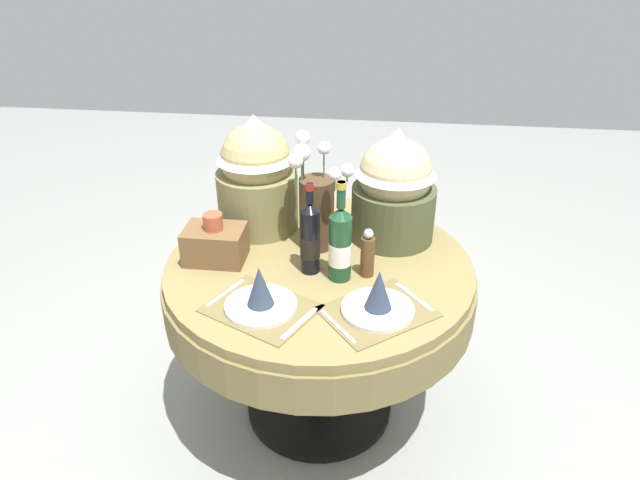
{
  "coord_description": "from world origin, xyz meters",
  "views": [
    {
      "loc": [
        0.23,
        -1.86,
        1.89
      ],
      "look_at": [
        0.0,
        0.03,
        0.81
      ],
      "focal_mm": 32.94,
      "sensor_mm": 36.0,
      "label": 1
    }
  ],
  "objects_px": {
    "pepper_mill": "(368,254)",
    "place_setting_right": "(378,301)",
    "dining_table": "(319,291)",
    "gift_tub_back_left": "(256,170)",
    "wine_bottle_left": "(310,238)",
    "woven_basket_side_left": "(215,243)",
    "gift_tub_back_right": "(395,183)",
    "place_setting_left": "(260,297)",
    "wine_bottle_centre": "(340,243)",
    "flower_vase": "(316,204)"
  },
  "relations": [
    {
      "from": "dining_table",
      "to": "gift_tub_back_right",
      "type": "relative_size",
      "value": 2.58
    },
    {
      "from": "place_setting_right",
      "to": "gift_tub_back_left",
      "type": "relative_size",
      "value": 0.9
    },
    {
      "from": "dining_table",
      "to": "flower_vase",
      "type": "distance_m",
      "value": 0.33
    },
    {
      "from": "wine_bottle_left",
      "to": "gift_tub_back_right",
      "type": "distance_m",
      "value": 0.42
    },
    {
      "from": "dining_table",
      "to": "gift_tub_back_left",
      "type": "distance_m",
      "value": 0.54
    },
    {
      "from": "pepper_mill",
      "to": "woven_basket_side_left",
      "type": "height_order",
      "value": "woven_basket_side_left"
    },
    {
      "from": "place_setting_left",
      "to": "place_setting_right",
      "type": "relative_size",
      "value": 0.98
    },
    {
      "from": "gift_tub_back_left",
      "to": "flower_vase",
      "type": "bearing_deg",
      "value": -28.31
    },
    {
      "from": "place_setting_right",
      "to": "wine_bottle_left",
      "type": "xyz_separation_m",
      "value": [
        -0.25,
        0.23,
        0.09
      ]
    },
    {
      "from": "dining_table",
      "to": "pepper_mill",
      "type": "relative_size",
      "value": 6.29
    },
    {
      "from": "flower_vase",
      "to": "wine_bottle_centre",
      "type": "xyz_separation_m",
      "value": [
        0.11,
        -0.22,
        -0.04
      ]
    },
    {
      "from": "flower_vase",
      "to": "gift_tub_back_right",
      "type": "xyz_separation_m",
      "value": [
        0.29,
        0.11,
        0.06
      ]
    },
    {
      "from": "place_setting_right",
      "to": "wine_bottle_centre",
      "type": "distance_m",
      "value": 0.26
    },
    {
      "from": "wine_bottle_left",
      "to": "flower_vase",
      "type": "bearing_deg",
      "value": 90.38
    },
    {
      "from": "place_setting_left",
      "to": "wine_bottle_centre",
      "type": "relative_size",
      "value": 1.12
    },
    {
      "from": "place_setting_right",
      "to": "flower_vase",
      "type": "height_order",
      "value": "flower_vase"
    },
    {
      "from": "place_setting_right",
      "to": "gift_tub_back_left",
      "type": "height_order",
      "value": "gift_tub_back_left"
    },
    {
      "from": "woven_basket_side_left",
      "to": "wine_bottle_left",
      "type": "bearing_deg",
      "value": -5.65
    },
    {
      "from": "place_setting_left",
      "to": "wine_bottle_left",
      "type": "relative_size",
      "value": 1.21
    },
    {
      "from": "pepper_mill",
      "to": "gift_tub_back_right",
      "type": "height_order",
      "value": "gift_tub_back_right"
    },
    {
      "from": "dining_table",
      "to": "gift_tub_back_right",
      "type": "distance_m",
      "value": 0.51
    },
    {
      "from": "place_setting_left",
      "to": "pepper_mill",
      "type": "height_order",
      "value": "pepper_mill"
    },
    {
      "from": "place_setting_left",
      "to": "gift_tub_back_left",
      "type": "distance_m",
      "value": 0.62
    },
    {
      "from": "pepper_mill",
      "to": "place_setting_right",
      "type": "bearing_deg",
      "value": -78.16
    },
    {
      "from": "gift_tub_back_left",
      "to": "woven_basket_side_left",
      "type": "relative_size",
      "value": 2.16
    },
    {
      "from": "wine_bottle_centre",
      "to": "place_setting_left",
      "type": "bearing_deg",
      "value": -137.59
    },
    {
      "from": "gift_tub_back_right",
      "to": "woven_basket_side_left",
      "type": "xyz_separation_m",
      "value": [
        -0.65,
        -0.26,
        -0.17
      ]
    },
    {
      "from": "flower_vase",
      "to": "place_setting_right",
      "type": "bearing_deg",
      "value": -58.21
    },
    {
      "from": "place_setting_right",
      "to": "wine_bottle_centre",
      "type": "bearing_deg",
      "value": 126.32
    },
    {
      "from": "gift_tub_back_left",
      "to": "woven_basket_side_left",
      "type": "height_order",
      "value": "gift_tub_back_left"
    },
    {
      "from": "woven_basket_side_left",
      "to": "dining_table",
      "type": "bearing_deg",
      "value": 3.55
    },
    {
      "from": "wine_bottle_centre",
      "to": "gift_tub_back_left",
      "type": "height_order",
      "value": "gift_tub_back_left"
    },
    {
      "from": "wine_bottle_centre",
      "to": "pepper_mill",
      "type": "bearing_deg",
      "value": 17.6
    },
    {
      "from": "wine_bottle_left",
      "to": "gift_tub_back_left",
      "type": "bearing_deg",
      "value": 128.82
    },
    {
      "from": "flower_vase",
      "to": "wine_bottle_left",
      "type": "height_order",
      "value": "flower_vase"
    },
    {
      "from": "wine_bottle_left",
      "to": "wine_bottle_centre",
      "type": "relative_size",
      "value": 0.93
    },
    {
      "from": "pepper_mill",
      "to": "gift_tub_back_left",
      "type": "xyz_separation_m",
      "value": [
        -0.46,
        0.32,
        0.17
      ]
    },
    {
      "from": "wine_bottle_left",
      "to": "pepper_mill",
      "type": "height_order",
      "value": "wine_bottle_left"
    },
    {
      "from": "dining_table",
      "to": "pepper_mill",
      "type": "distance_m",
      "value": 0.29
    },
    {
      "from": "wine_bottle_left",
      "to": "woven_basket_side_left",
      "type": "xyz_separation_m",
      "value": [
        -0.36,
        0.04,
        -0.07
      ]
    },
    {
      "from": "pepper_mill",
      "to": "woven_basket_side_left",
      "type": "relative_size",
      "value": 0.84
    },
    {
      "from": "place_setting_right",
      "to": "wine_bottle_centre",
      "type": "height_order",
      "value": "wine_bottle_centre"
    },
    {
      "from": "flower_vase",
      "to": "woven_basket_side_left",
      "type": "distance_m",
      "value": 0.4
    },
    {
      "from": "wine_bottle_centre",
      "to": "gift_tub_back_right",
      "type": "height_order",
      "value": "gift_tub_back_right"
    },
    {
      "from": "place_setting_left",
      "to": "woven_basket_side_left",
      "type": "height_order",
      "value": "woven_basket_side_left"
    },
    {
      "from": "gift_tub_back_left",
      "to": "wine_bottle_centre",
      "type": "bearing_deg",
      "value": -43.9
    },
    {
      "from": "place_setting_left",
      "to": "pepper_mill",
      "type": "distance_m",
      "value": 0.42
    },
    {
      "from": "pepper_mill",
      "to": "gift_tub_back_left",
      "type": "relative_size",
      "value": 0.39
    },
    {
      "from": "place_setting_right",
      "to": "gift_tub_back_right",
      "type": "bearing_deg",
      "value": 85.92
    },
    {
      "from": "place_setting_left",
      "to": "wine_bottle_left",
      "type": "xyz_separation_m",
      "value": [
        0.13,
        0.25,
        0.09
      ]
    }
  ]
}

